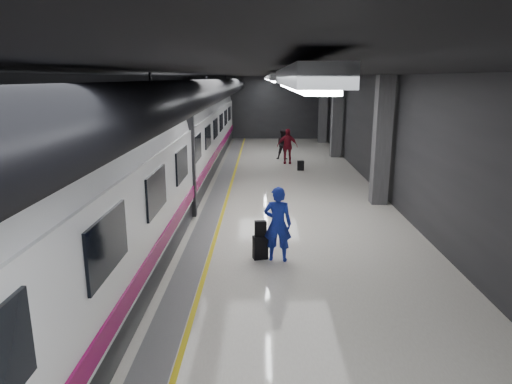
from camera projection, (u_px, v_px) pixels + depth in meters
ground at (251, 219)px, 14.60m from camera, size 40.00×40.00×0.00m
platform_hall at (242, 105)px, 14.67m from camera, size 10.02×40.02×4.51m
train at (146, 155)px, 14.14m from camera, size 3.05×38.00×4.05m
traveler_main at (278, 224)px, 11.10m from camera, size 0.74×0.54×1.87m
suitcase_main at (260, 247)px, 11.34m from camera, size 0.41×0.32×0.59m
shoulder_bag at (261, 228)px, 11.26m from camera, size 0.31×0.19×0.38m
traveler_far_a at (284, 145)px, 25.09m from camera, size 0.82×0.64×1.66m
traveler_far_b at (287, 146)px, 23.91m from camera, size 1.09×0.49×1.83m
suitcase_far at (301, 166)px, 22.24m from camera, size 0.32×0.21×0.47m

